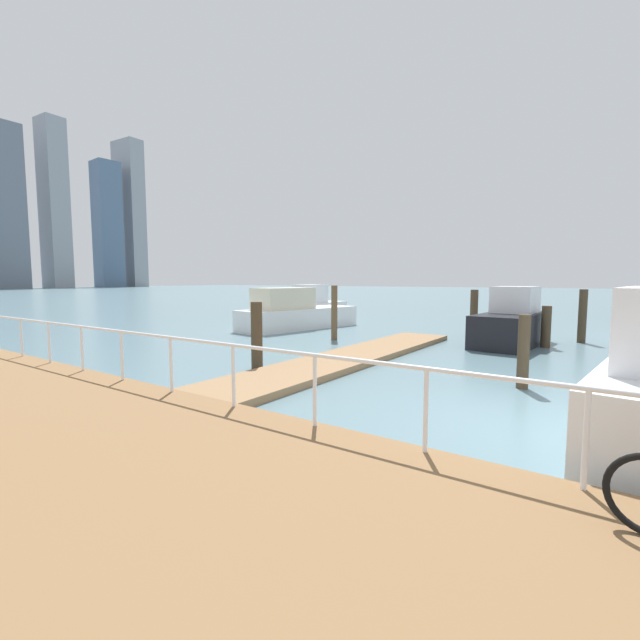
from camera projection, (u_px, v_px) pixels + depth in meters
The scene contains 15 objects.
ground_plane at pixel (37, 338), 18.65m from camera, with size 300.00×300.00×0.00m, color slate.
floating_dock at pixel (346, 359), 13.35m from camera, with size 13.31×2.00×0.18m, color #93704C.
boardwalk_railing at pixel (171, 348), 8.13m from camera, with size 0.06×23.67×1.08m.
dock_piling_0 at pixel (474, 313), 19.52m from camera, with size 0.34×0.34×2.10m, color #473826.
dock_piling_1 at pixel (546, 327), 16.10m from camera, with size 0.34×0.34×1.57m, color #473826.
dock_piling_2 at pixel (334, 313), 18.17m from camera, with size 0.26×0.26×2.31m, color brown.
dock_piling_3 at pixel (257, 336), 12.18m from camera, with size 0.32×0.32×1.92m, color #473826.
dock_piling_4 at pixel (582, 316), 17.28m from camera, with size 0.31×0.31×2.17m, color #473826.
dock_piling_5 at pixel (523, 352), 9.96m from camera, with size 0.26×0.26×1.74m, color #473826.
moored_boat_1 at pixel (315, 307), 27.19m from camera, with size 4.59×1.95×2.27m.
moored_boat_2 at pixel (511, 323), 16.64m from camera, with size 4.60×2.21×2.29m.
moored_boat_3 at pixel (295, 313), 22.23m from camera, with size 7.17×3.18×2.15m.
skyline_tower_5 at pixel (54, 204), 136.04m from camera, with size 6.22×7.93×53.17m, color #8C939E.
skyline_tower_6 at pixel (108, 225), 156.85m from camera, with size 8.08×8.10×45.35m, color slate.
skyline_tower_7 at pixel (130, 215), 166.77m from camera, with size 6.11×12.07×55.82m, color #8C939E.
Camera 1 is at (-8.13, -0.72, 2.53)m, focal length 24.01 mm.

